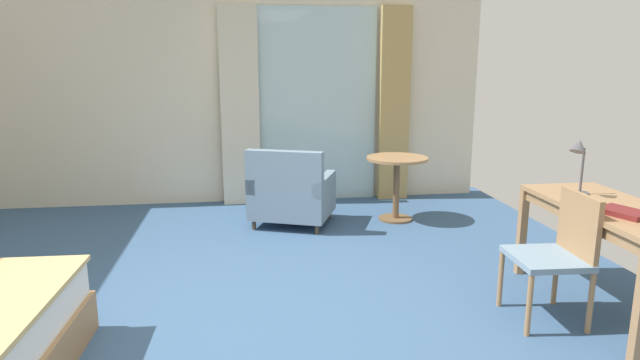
% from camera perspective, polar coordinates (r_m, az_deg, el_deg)
% --- Properties ---
extents(ground, '(6.67, 7.42, 0.10)m').
position_cam_1_polar(ground, '(3.70, -10.33, -16.09)').
color(ground, '#38567A').
extents(wall_back, '(6.27, 0.12, 2.68)m').
position_cam_1_polar(wall_back, '(6.72, -9.67, 9.07)').
color(wall_back, beige).
rests_on(wall_back, ground).
extents(balcony_glass_door, '(1.45, 0.02, 2.36)m').
position_cam_1_polar(balcony_glass_door, '(6.71, -0.26, 7.85)').
color(balcony_glass_door, silver).
rests_on(balcony_glass_door, ground).
extents(curtain_panel_left, '(0.45, 0.10, 2.37)m').
position_cam_1_polar(curtain_panel_left, '(6.55, -8.46, 7.66)').
color(curtain_panel_left, beige).
rests_on(curtain_panel_left, ground).
extents(curtain_panel_right, '(0.37, 0.10, 2.37)m').
position_cam_1_polar(curtain_panel_right, '(6.80, 7.86, 7.84)').
color(curtain_panel_right, tan).
rests_on(curtain_panel_right, ground).
extents(writing_desk, '(0.65, 1.45, 0.74)m').
position_cam_1_polar(writing_desk, '(4.20, 28.65, -3.61)').
color(writing_desk, '#9E754C').
rests_on(writing_desk, ground).
extents(desk_chair, '(0.47, 0.50, 0.87)m').
position_cam_1_polar(desk_chair, '(3.92, 23.89, -6.70)').
color(desk_chair, gray).
rests_on(desk_chair, ground).
extents(desk_lamp, '(0.22, 0.19, 0.44)m').
position_cam_1_polar(desk_lamp, '(4.31, 25.72, 2.33)').
color(desk_lamp, '#4C4C51').
rests_on(desk_lamp, writing_desk).
extents(closed_book, '(0.30, 0.35, 0.03)m').
position_cam_1_polar(closed_book, '(3.97, 29.40, -2.99)').
color(closed_book, maroon).
rests_on(closed_book, writing_desk).
extents(armchair_by_window, '(1.00, 0.96, 0.84)m').
position_cam_1_polar(armchair_by_window, '(5.72, -3.05, -1.56)').
color(armchair_by_window, gray).
rests_on(armchair_by_window, ground).
extents(round_cafe_table, '(0.66, 0.66, 0.70)m').
position_cam_1_polar(round_cafe_table, '(5.92, 8.11, 0.67)').
color(round_cafe_table, '#9E754C').
rests_on(round_cafe_table, ground).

